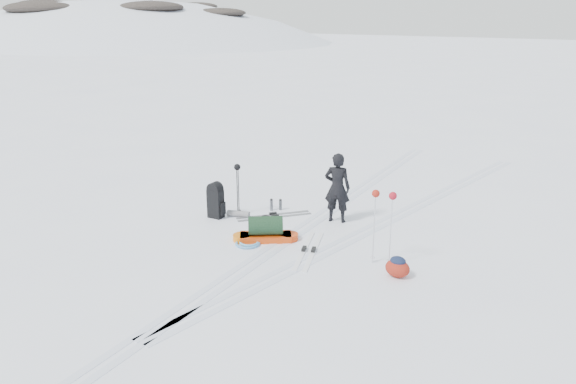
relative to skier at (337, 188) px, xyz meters
The scene contains 13 objects.
ground 1.47m from the skier, 108.42° to the right, with size 200.00×200.00×0.00m, color white.
ski_tracks 0.89m from the skier, 51.51° to the right, with size 3.38×17.97×0.01m.
skier is the anchor object (origin of this frame).
pulk_sled 2.07m from the skier, 111.05° to the right, with size 1.37×1.16×0.54m.
expedition_rucksack 2.83m from the skier, 151.86° to the right, with size 0.88×0.61×0.87m.
ski_poles_black 2.39m from the skier, 157.34° to the right, with size 0.16×0.19×1.27m.
ski_poles_silver 2.47m from the skier, 40.55° to the right, with size 0.47×0.20×1.50m.
touring_skis_grey 1.71m from the skier, 159.11° to the right, with size 1.35×1.57×0.07m.
touring_skis_white 2.03m from the skier, 78.80° to the right, with size 0.99×1.97×0.07m.
rope_coil 2.54m from the skier, 111.52° to the right, with size 0.70×0.70×0.06m.
small_daypack 3.08m from the skier, 39.33° to the right, with size 0.58×0.57×0.40m.
thermos_pair 1.76m from the skier, behind, with size 0.24×0.23×0.30m.
stuff_sack 1.80m from the skier, 139.52° to the right, with size 0.37×0.30×0.21m.
Camera 1 is at (6.23, -9.72, 4.69)m, focal length 35.00 mm.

